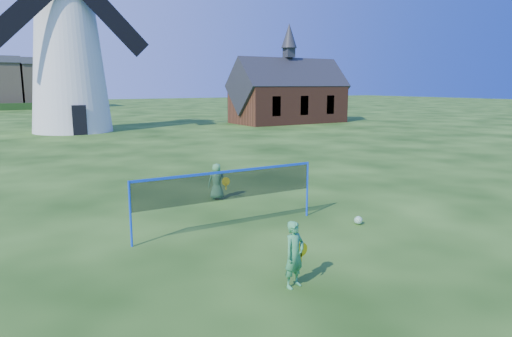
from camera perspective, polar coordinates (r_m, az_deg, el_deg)
The scene contains 7 objects.
ground at distance 11.92m, azimuth 0.40°, elevation -7.58°, with size 220.00×220.00×0.00m, color black.
windmill at distance 39.06m, azimuth -22.32°, elevation 13.49°, with size 11.57×5.98×17.33m.
chapel at distance 45.12m, azimuth 4.05°, elevation 9.06°, with size 11.09×5.38×9.38m.
badminton_net at distance 11.64m, azimuth -3.49°, elevation -2.21°, with size 5.05×0.05×1.55m.
player_girl at distance 8.54m, azimuth 4.80°, elevation -10.59°, with size 0.68×0.40×1.25m.
player_boy at distance 14.90m, azimuth -4.89°, elevation -1.61°, with size 0.70×0.56×1.17m.
play_ball at distance 12.61m, azimuth 12.59°, elevation -6.29°, with size 0.22×0.22×0.22m, color green.
Camera 1 is at (-5.84, -9.71, 3.68)m, focal length 32.21 mm.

